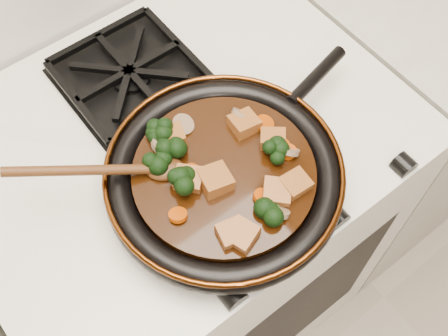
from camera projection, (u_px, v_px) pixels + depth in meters
stove at (190, 237)px, 1.33m from camera, size 0.76×0.60×0.90m
burner_grate_front at (228, 186)px, 0.87m from camera, size 0.23×0.23×0.03m
burner_grate_back at (130, 75)px, 0.98m from camera, size 0.23×0.23×0.03m
skillet at (225, 176)px, 0.85m from camera, size 0.49×0.36×0.05m
braising_sauce at (224, 175)px, 0.84m from camera, size 0.28×0.28×0.02m
tofu_cube_0 at (172, 137)px, 0.86m from camera, size 0.05×0.05×0.03m
tofu_cube_1 at (277, 192)px, 0.81m from camera, size 0.06×0.06×0.03m
tofu_cube_2 at (189, 179)px, 0.82m from camera, size 0.06×0.06×0.03m
tofu_cube_3 at (273, 139)px, 0.85m from camera, size 0.05×0.05×0.03m
tofu_cube_4 at (242, 235)px, 0.78m from camera, size 0.05×0.05×0.03m
tofu_cube_5 at (215, 180)px, 0.82m from camera, size 0.05×0.05×0.03m
tofu_cube_6 at (295, 184)px, 0.82m from camera, size 0.04×0.04×0.03m
tofu_cube_7 at (244, 124)px, 0.87m from camera, size 0.05×0.05×0.03m
tofu_cube_8 at (231, 233)px, 0.78m from camera, size 0.04×0.04×0.02m
broccoli_floret_0 at (159, 136)px, 0.86m from camera, size 0.07×0.06×0.06m
broccoli_floret_1 at (172, 149)px, 0.84m from camera, size 0.08×0.08×0.05m
broccoli_floret_2 at (274, 208)px, 0.80m from camera, size 0.08×0.08×0.07m
broccoli_floret_3 at (187, 182)px, 0.81m from camera, size 0.08×0.07×0.07m
broccoli_floret_4 at (275, 150)px, 0.84m from camera, size 0.07×0.07×0.06m
broccoli_floret_5 at (158, 159)px, 0.83m from camera, size 0.09×0.09×0.06m
carrot_coin_0 at (264, 124)px, 0.87m from camera, size 0.03×0.03×0.02m
carrot_coin_1 at (262, 197)px, 0.81m from camera, size 0.03×0.03×0.02m
carrot_coin_2 at (178, 215)px, 0.79m from camera, size 0.03×0.03×0.02m
carrot_coin_3 at (287, 152)px, 0.85m from camera, size 0.03×0.03×0.01m
carrot_coin_4 at (192, 173)px, 0.83m from camera, size 0.03×0.03×0.02m
carrot_coin_5 at (281, 145)px, 0.85m from camera, size 0.03×0.03×0.02m
mushroom_slice_0 at (183, 125)px, 0.87m from camera, size 0.05×0.05×0.02m
mushroom_slice_1 at (242, 115)px, 0.88m from camera, size 0.03×0.04×0.03m
mushroom_slice_2 at (163, 145)px, 0.85m from camera, size 0.05×0.05×0.03m
mushroom_slice_3 at (288, 150)px, 0.85m from camera, size 0.05×0.05×0.03m
mushroom_slice_4 at (278, 211)px, 0.79m from camera, size 0.04×0.05×0.03m
wooden_spoon at (122, 170)px, 0.81m from camera, size 0.14×0.09×0.23m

